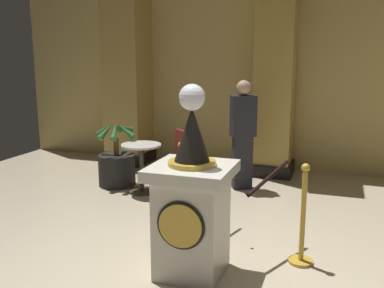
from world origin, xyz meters
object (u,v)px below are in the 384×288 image
(potted_palm_left, at_px, (117,165))
(cafe_chair_red, at_px, (178,159))
(bystander_guest, at_px, (243,132))
(pedestal_clock, at_px, (192,205))
(stanchion_far, at_px, (182,197))
(stanchion_near, at_px, (302,229))
(cafe_table, at_px, (142,162))

(potted_palm_left, xyz_separation_m, cafe_chair_red, (1.12, -0.29, 0.26))
(bystander_guest, bearing_deg, cafe_chair_red, -134.21)
(pedestal_clock, xyz_separation_m, stanchion_far, (-0.49, 1.06, -0.31))
(stanchion_near, height_order, cafe_table, stanchion_near)
(pedestal_clock, height_order, potted_palm_left, pedestal_clock)
(stanchion_far, distance_m, bystander_guest, 1.78)
(pedestal_clock, distance_m, cafe_chair_red, 2.15)
(cafe_table, distance_m, cafe_chair_red, 0.62)
(pedestal_clock, xyz_separation_m, stanchion_near, (0.94, 0.53, -0.32))
(potted_palm_left, bearing_deg, cafe_table, -20.82)
(bystander_guest, bearing_deg, cafe_table, -153.40)
(stanchion_near, xyz_separation_m, bystander_guest, (-1.07, 2.20, 0.52))
(pedestal_clock, bearing_deg, potted_palm_left, 131.67)
(pedestal_clock, distance_m, bystander_guest, 2.74)
(stanchion_near, distance_m, cafe_table, 2.86)
(stanchion_near, xyz_separation_m, cafe_table, (-2.42, 1.52, 0.12))
(stanchion_near, xyz_separation_m, stanchion_far, (-1.43, 0.52, 0.01))
(potted_palm_left, distance_m, cafe_chair_red, 1.18)
(stanchion_far, height_order, cafe_table, stanchion_far)
(potted_palm_left, relative_size, cafe_chair_red, 1.08)
(stanchion_near, relative_size, cafe_chair_red, 1.04)
(cafe_chair_red, bearing_deg, stanchion_far, -66.53)
(pedestal_clock, relative_size, cafe_chair_red, 1.81)
(potted_palm_left, distance_m, cafe_table, 0.57)
(cafe_table, bearing_deg, stanchion_near, -32.17)
(potted_palm_left, bearing_deg, stanchion_far, -38.35)
(stanchion_far, relative_size, potted_palm_left, 0.98)
(potted_palm_left, relative_size, bystander_guest, 0.64)
(pedestal_clock, bearing_deg, cafe_table, 125.86)
(stanchion_far, height_order, potted_palm_left, potted_palm_left)
(pedestal_clock, xyz_separation_m, cafe_chair_red, (-0.89, 1.96, -0.09))
(stanchion_far, xyz_separation_m, bystander_guest, (0.35, 1.67, 0.51))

